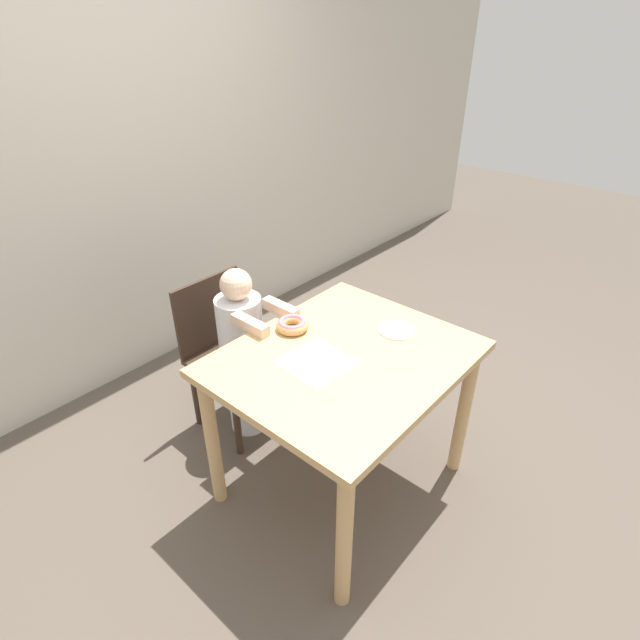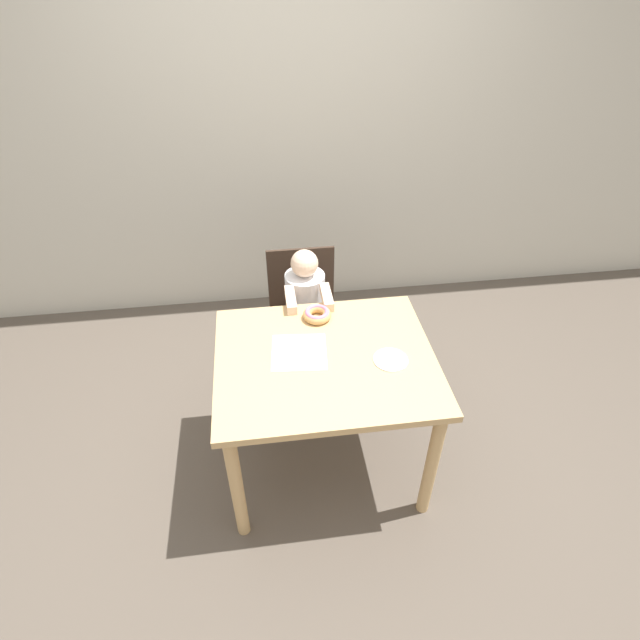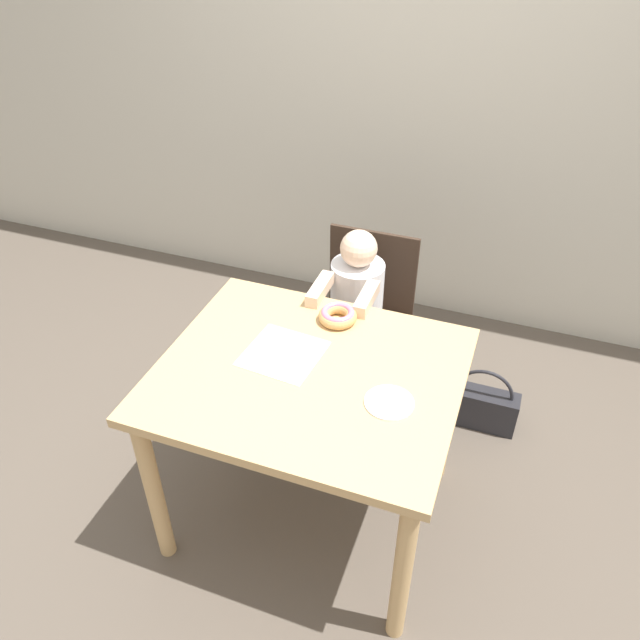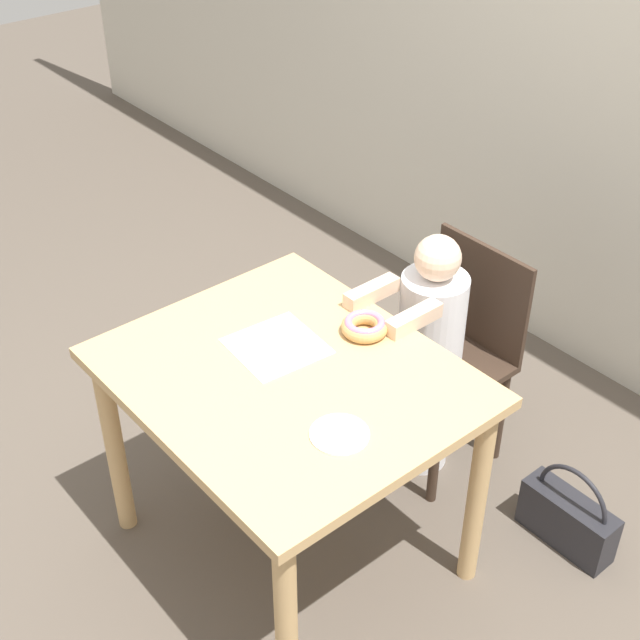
{
  "view_description": "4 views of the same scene",
  "coord_description": "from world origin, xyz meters",
  "px_view_note": "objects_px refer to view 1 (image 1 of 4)",
  "views": [
    {
      "loc": [
        -1.32,
        -1.02,
        1.92
      ],
      "look_at": [
        -0.01,
        0.13,
        0.87
      ],
      "focal_mm": 28.0,
      "sensor_mm": 36.0,
      "label": 1
    },
    {
      "loc": [
        -0.25,
        -1.67,
        2.29
      ],
      "look_at": [
        -0.01,
        0.13,
        0.87
      ],
      "focal_mm": 28.0,
      "sensor_mm": 36.0,
      "label": 2
    },
    {
      "loc": [
        0.57,
        -1.46,
        2.13
      ],
      "look_at": [
        -0.01,
        0.13,
        0.87
      ],
      "focal_mm": 35.0,
      "sensor_mm": 36.0,
      "label": 3
    },
    {
      "loc": [
        1.57,
        -1.2,
        2.33
      ],
      "look_at": [
        -0.01,
        0.13,
        0.87
      ],
      "focal_mm": 50.0,
      "sensor_mm": 36.0,
      "label": 4
    }
  ],
  "objects_px": {
    "chair": "(229,353)",
    "donut": "(293,324)",
    "handbag": "(309,356)",
    "child_figure": "(243,354)"
  },
  "relations": [
    {
      "from": "chair",
      "to": "handbag",
      "type": "relative_size",
      "value": 2.49
    },
    {
      "from": "child_figure",
      "to": "donut",
      "type": "bearing_deg",
      "value": -85.0
    },
    {
      "from": "chair",
      "to": "handbag",
      "type": "bearing_deg",
      "value": -2.44
    },
    {
      "from": "chair",
      "to": "child_figure",
      "type": "relative_size",
      "value": 0.87
    },
    {
      "from": "handbag",
      "to": "chair",
      "type": "bearing_deg",
      "value": 177.56
    },
    {
      "from": "chair",
      "to": "handbag",
      "type": "height_order",
      "value": "chair"
    },
    {
      "from": "donut",
      "to": "chair",
      "type": "bearing_deg",
      "value": 93.69
    },
    {
      "from": "chair",
      "to": "donut",
      "type": "bearing_deg",
      "value": -86.31
    },
    {
      "from": "donut",
      "to": "handbag",
      "type": "distance_m",
      "value": 0.96
    },
    {
      "from": "child_figure",
      "to": "donut",
      "type": "distance_m",
      "value": 0.44
    }
  ]
}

